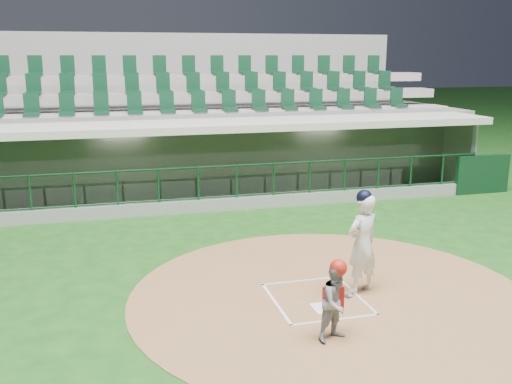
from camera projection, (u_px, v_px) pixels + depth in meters
ground at (311, 293)px, 10.31m from camera, size 120.00×120.00×0.00m
dirt_circle at (331, 295)px, 10.20m from camera, size 7.20×7.20×0.01m
home_plate at (325, 308)px, 9.65m from camera, size 0.43×0.43×0.02m
batter_box_chalk at (317, 299)px, 10.03m from camera, size 1.55×1.80×0.01m
dugout_structure at (223, 164)px, 17.47m from camera, size 16.40×3.70×3.00m
seating_deck at (205, 135)px, 20.23m from camera, size 17.00×6.72×5.15m
batter at (362, 242)px, 10.14m from camera, size 0.93×0.96×1.90m
catcher at (337, 300)px, 8.47m from camera, size 0.70×0.62×1.27m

